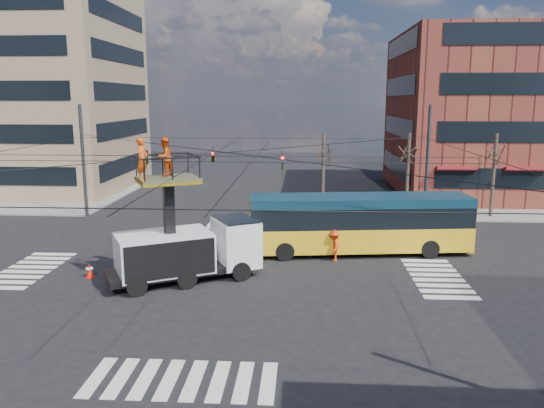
{
  "coord_description": "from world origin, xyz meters",
  "views": [
    {
      "loc": [
        3.62,
        -24.49,
        8.34
      ],
      "look_at": [
        1.98,
        2.4,
        3.0
      ],
      "focal_mm": 35.0,
      "sensor_mm": 36.0,
      "label": 1
    }
  ],
  "objects": [
    {
      "name": "tree_b",
      "position": [
        11.0,
        13.5,
        4.63
      ],
      "size": [
        2.0,
        2.0,
        6.0
      ],
      "color": "#382B21",
      "rests_on": "ground"
    },
    {
      "name": "flagger",
      "position": [
        5.25,
        2.34,
        0.83
      ],
      "size": [
        0.65,
        1.09,
        1.66
      ],
      "primitive_type": "imported",
      "rotation": [
        0.0,
        0.0,
        -1.6
      ],
      "color": "red",
      "rests_on": "ground"
    },
    {
      "name": "tree_c",
      "position": [
        17.0,
        13.5,
        4.63
      ],
      "size": [
        2.0,
        2.0,
        6.0
      ],
      "color": "#382B21",
      "rests_on": "ground"
    },
    {
      "name": "sidewalk_ne",
      "position": [
        21.0,
        21.0,
        0.06
      ],
      "size": [
        18.0,
        18.0,
        0.12
      ],
      "primitive_type": "cube",
      "color": "slate",
      "rests_on": "ground"
    },
    {
      "name": "worker_ground",
      "position": [
        -4.22,
        -0.68,
        0.95
      ],
      "size": [
        0.8,
        1.2,
        1.89
      ],
      "primitive_type": "imported",
      "rotation": [
        0.0,
        0.0,
        1.24
      ],
      "color": "#F5370F",
      "rests_on": "ground"
    },
    {
      "name": "sidewalk_nw",
      "position": [
        -21.0,
        21.0,
        0.06
      ],
      "size": [
        18.0,
        18.0,
        0.12
      ],
      "primitive_type": "cube",
      "color": "slate",
      "rests_on": "ground"
    },
    {
      "name": "traffic_cone",
      "position": [
        -6.52,
        -0.99,
        0.35
      ],
      "size": [
        0.36,
        0.36,
        0.69
      ],
      "primitive_type": "cone",
      "color": "red",
      "rests_on": "ground"
    },
    {
      "name": "building_tower",
      "position": [
        -21.98,
        23.98,
        15.0
      ],
      "size": [
        18.06,
        16.06,
        30.0
      ],
      "color": "#997B61",
      "rests_on": "ground"
    },
    {
      "name": "building_ne",
      "position": [
        21.98,
        23.98,
        7.0
      ],
      "size": [
        20.06,
        16.06,
        14.0
      ],
      "color": "maroon",
      "rests_on": "ground"
    },
    {
      "name": "city_bus",
      "position": [
        6.66,
        3.93,
        1.72
      ],
      "size": [
        12.21,
        4.03,
        3.2
      ],
      "rotation": [
        0.0,
        0.0,
        0.12
      ],
      "color": "orange",
      "rests_on": "ground"
    },
    {
      "name": "overhead_network",
      "position": [
        -0.07,
        0.4,
        4.29
      ],
      "size": [
        24.24,
        24.24,
        8.0
      ],
      "color": "#2D2D30",
      "rests_on": "ground"
    },
    {
      "name": "ground",
      "position": [
        0.0,
        0.0,
        0.0
      ],
      "size": [
        120.0,
        120.0,
        0.0
      ],
      "primitive_type": "plane",
      "color": "black",
      "rests_on": "ground"
    },
    {
      "name": "tree_a",
      "position": [
        5.0,
        13.5,
        4.63
      ],
      "size": [
        2.0,
        2.0,
        6.0
      ],
      "color": "#382B21",
      "rests_on": "ground"
    },
    {
      "name": "crosswalks",
      "position": [
        0.0,
        0.0,
        0.01
      ],
      "size": [
        22.4,
        22.4,
        0.02
      ],
      "primitive_type": null,
      "color": "silver",
      "rests_on": "ground"
    },
    {
      "name": "utility_truck",
      "position": [
        -1.76,
        -0.99,
        2.14
      ],
      "size": [
        7.27,
        5.3,
        6.72
      ],
      "rotation": [
        0.0,
        0.0,
        0.48
      ],
      "color": "black",
      "rests_on": "ground"
    }
  ]
}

